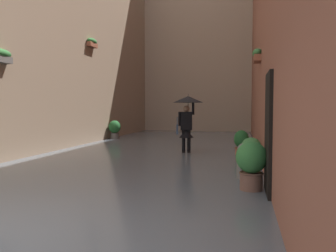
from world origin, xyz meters
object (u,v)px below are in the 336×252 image
Objects in this scene: person_wading at (187,112)px; potted_plant_far_left at (241,142)px; potted_plant_mid_left at (251,164)px; potted_plant_near_left at (251,151)px; mooring_bollard at (243,163)px; potted_plant_far_right at (115,129)px.

person_wading is 2.39× the size of potted_plant_far_left.
potted_plant_mid_left is at bearing 92.61° from potted_plant_far_left.
mooring_bollard is at bearing 83.26° from potted_plant_near_left.
potted_plant_far_right is at bearing -43.70° from person_wading.
potted_plant_far_right is at bearing -54.98° from potted_plant_mid_left.
potted_plant_near_left is (-0.26, 2.01, -0.01)m from potted_plant_far_left.
mooring_bollard is at bearing 115.35° from person_wading.
person_wading is 5.96m from potted_plant_far_right.
potted_plant_far_left is 1.07× the size of potted_plant_near_left.
potted_plant_mid_left reaches higher than potted_plant_near_left.
potted_plant_far_left is at bearing 145.02° from potted_plant_far_right.
potted_plant_far_right is (6.07, -4.25, 0.09)m from potted_plant_far_left.
potted_plant_mid_left is 1.18× the size of mooring_bollard.
person_wading reaches higher than potted_plant_far_left.
potted_plant_far_left is 3.76m from mooring_bollard.
mooring_bollard is (0.16, -0.96, -0.14)m from potted_plant_mid_left.
potted_plant_near_left is at bearing 97.47° from potted_plant_far_left.
mooring_bollard is (-0.06, 3.76, -0.05)m from potted_plant_far_left.
potted_plant_mid_left is (0.05, 2.71, 0.10)m from potted_plant_near_left.
mooring_bollard is (-6.12, 8.01, -0.14)m from potted_plant_far_right.
mooring_bollard reaches higher than potted_plant_near_left.
potted_plant_near_left is 8.90m from potted_plant_far_right.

